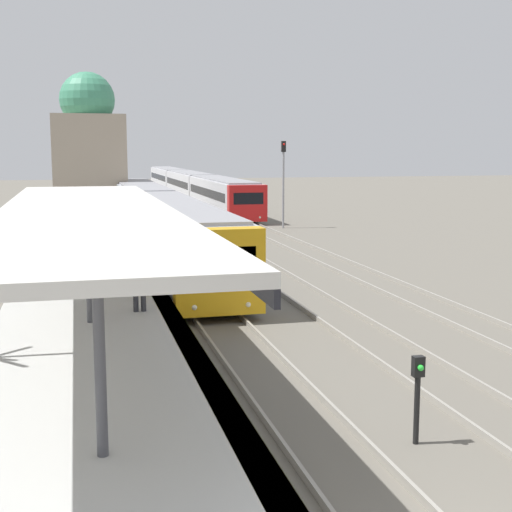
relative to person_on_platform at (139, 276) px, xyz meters
name	(u,v)px	position (x,y,z in m)	size (l,w,h in m)	color
platform_canopy	(88,212)	(-1.25, -0.91, 1.80)	(4.00, 20.06, 2.86)	beige
person_on_platform	(139,276)	(0.00, 0.00, 0.00)	(0.40, 0.22, 1.66)	#2D2D33
train_near	(155,216)	(2.48, 18.83, -0.16)	(2.69, 34.92, 2.94)	gold
train_far	(190,185)	(9.66, 52.85, -0.20)	(2.66, 50.31, 2.85)	red
signal_post_near	(418,389)	(4.08, -7.84, -0.80)	(0.20, 0.21, 1.58)	black
signal_mast_far	(283,174)	(11.57, 25.94, 1.70)	(0.28, 0.29, 5.64)	gray
distant_domed_building	(89,153)	(-0.54, 32.68, 3.03)	(4.90, 4.90, 10.37)	gray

